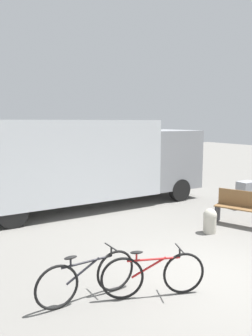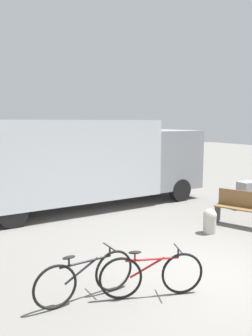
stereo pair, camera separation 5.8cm
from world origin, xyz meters
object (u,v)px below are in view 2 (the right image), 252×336
object	(u,v)px
delivery_truck	(84,160)
park_bench	(241,207)
bollard_near_bench	(210,220)
utility_box	(247,195)
bicycle_near	(86,277)
bicycle_middle	(152,275)

from	to	relation	value
delivery_truck	park_bench	bearing A→B (deg)	-54.87
bollard_near_bench	utility_box	xyz separation A→B (m)	(2.97, 1.24, 0.11)
bollard_near_bench	utility_box	distance (m)	3.22
bicycle_near	bicycle_middle	world-z (taller)	same
bicycle_near	bicycle_middle	bearing A→B (deg)	-27.20
park_bench	bicycle_near	distance (m)	5.59
bicycle_near	bicycle_middle	distance (m)	1.10
park_bench	bollard_near_bench	world-z (taller)	park_bench
bollard_near_bench	bicycle_near	bearing A→B (deg)	-161.94
delivery_truck	bicycle_near	world-z (taller)	delivery_truck
delivery_truck	bollard_near_bench	world-z (taller)	delivery_truck
delivery_truck	utility_box	distance (m)	5.71
delivery_truck	utility_box	world-z (taller)	delivery_truck
park_bench	bollard_near_bench	bearing A→B (deg)	68.98
utility_box	park_bench	bearing A→B (deg)	-144.78
bollard_near_bench	bicycle_middle	bearing A→B (deg)	-149.93
utility_box	bicycle_near	bearing A→B (deg)	-159.96
delivery_truck	park_bench	distance (m)	5.29
park_bench	bicycle_middle	distance (m)	4.79
delivery_truck	park_bench	size ratio (longest dim) A/B	5.91
bollard_near_bench	park_bench	bearing A→B (deg)	1.29
bicycle_middle	utility_box	world-z (taller)	utility_box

